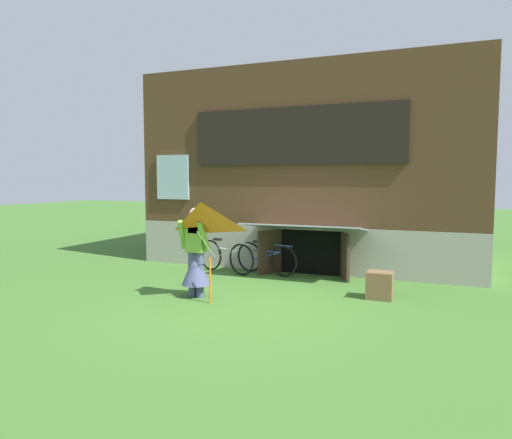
% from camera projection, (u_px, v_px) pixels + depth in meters
% --- Properties ---
extents(ground_plane, '(60.00, 60.00, 0.00)m').
position_uv_depth(ground_plane, '(241.00, 305.00, 8.15)').
color(ground_plane, '#3D6B28').
extents(log_house, '(8.10, 5.75, 4.77)m').
position_uv_depth(log_house, '(321.00, 170.00, 12.84)').
color(log_house, '#9E998E').
rests_on(log_house, ground_plane).
extents(person, '(0.61, 0.52, 1.63)m').
position_uv_depth(person, '(196.00, 260.00, 8.63)').
color(person, '#474C75').
rests_on(person, ground_plane).
extents(kite, '(1.10, 1.10, 1.63)m').
position_uv_depth(kite, '(201.00, 229.00, 7.89)').
color(kite, orange).
rests_on(kite, ground_plane).
extents(bicycle_blue, '(1.59, 0.44, 0.74)m').
position_uv_depth(bicycle_blue, '(266.00, 258.00, 10.71)').
color(bicycle_blue, black).
rests_on(bicycle_blue, ground_plane).
extents(bicycle_silver, '(1.63, 0.55, 0.77)m').
position_uv_depth(bicycle_silver, '(225.00, 256.00, 10.88)').
color(bicycle_silver, black).
rests_on(bicycle_silver, ground_plane).
extents(wooden_crate, '(0.45, 0.38, 0.49)m').
position_uv_depth(wooden_crate, '(380.00, 285.00, 8.53)').
color(wooden_crate, brown).
rests_on(wooden_crate, ground_plane).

